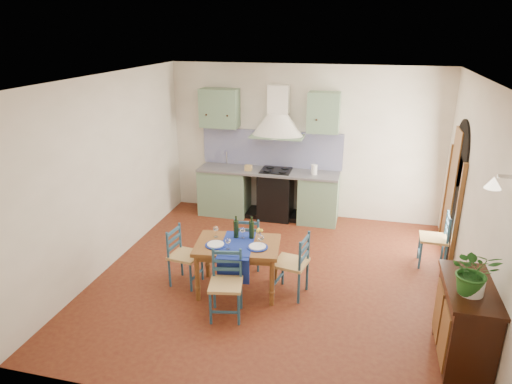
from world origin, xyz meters
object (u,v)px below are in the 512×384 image
dining_table (238,249)px  sideboard (464,321)px  potted_plant (474,271)px  chair_near (226,284)px

dining_table → sideboard: 2.81m
sideboard → potted_plant: 0.69m
dining_table → potted_plant: potted_plant is taller
dining_table → chair_near: 0.61m
dining_table → chair_near: size_ratio=1.39×
dining_table → chair_near: bearing=-88.6°
dining_table → sideboard: (2.69, -0.80, -0.11)m
chair_near → sideboard: sideboard is taller
sideboard → dining_table: bearing=163.5°
chair_near → sideboard: (2.68, -0.21, 0.07)m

